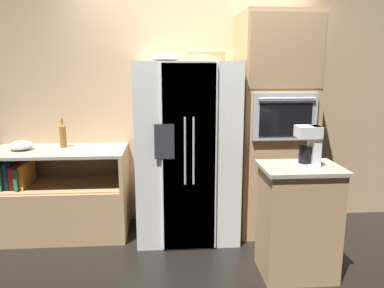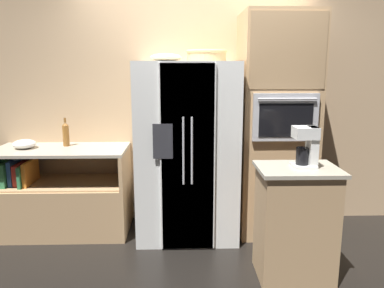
{
  "view_description": "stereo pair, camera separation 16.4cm",
  "coord_description": "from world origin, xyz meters",
  "px_view_note": "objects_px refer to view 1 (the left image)",
  "views": [
    {
      "loc": [
        -0.31,
        -3.61,
        1.69
      ],
      "look_at": [
        -0.05,
        -0.04,
        0.96
      ],
      "focal_mm": 35.0,
      "sensor_mm": 36.0,
      "label": 1
    },
    {
      "loc": [
        -0.15,
        -3.62,
        1.69
      ],
      "look_at": [
        -0.05,
        -0.04,
        0.96
      ],
      "focal_mm": 35.0,
      "sensor_mm": 36.0,
      "label": 2
    }
  ],
  "objects_px": {
    "fruit_bowl": "(166,57)",
    "coffee_maker": "(310,144)",
    "refrigerator": "(187,151)",
    "wicker_basket": "(206,55)",
    "wall_oven": "(274,125)",
    "mixing_bowl": "(21,146)",
    "bottle_tall": "(63,135)"
  },
  "relations": [
    {
      "from": "fruit_bowl",
      "to": "coffee_maker",
      "type": "xyz_separation_m",
      "value": [
        1.12,
        -0.84,
        -0.69
      ]
    },
    {
      "from": "refrigerator",
      "to": "wicker_basket",
      "type": "bearing_deg",
      "value": 15.2
    },
    {
      "from": "wall_oven",
      "to": "coffee_maker",
      "type": "height_order",
      "value": "wall_oven"
    },
    {
      "from": "mixing_bowl",
      "to": "coffee_maker",
      "type": "bearing_deg",
      "value": -20.19
    },
    {
      "from": "bottle_tall",
      "to": "mixing_bowl",
      "type": "bearing_deg",
      "value": -164.68
    },
    {
      "from": "fruit_bowl",
      "to": "coffee_maker",
      "type": "height_order",
      "value": "fruit_bowl"
    },
    {
      "from": "wall_oven",
      "to": "wicker_basket",
      "type": "relative_size",
      "value": 5.61
    },
    {
      "from": "refrigerator",
      "to": "wall_oven",
      "type": "bearing_deg",
      "value": 4.2
    },
    {
      "from": "wall_oven",
      "to": "bottle_tall",
      "type": "relative_size",
      "value": 7.48
    },
    {
      "from": "refrigerator",
      "to": "bottle_tall",
      "type": "bearing_deg",
      "value": 171.3
    },
    {
      "from": "coffee_maker",
      "to": "fruit_bowl",
      "type": "bearing_deg",
      "value": 143.02
    },
    {
      "from": "fruit_bowl",
      "to": "bottle_tall",
      "type": "xyz_separation_m",
      "value": [
        -1.06,
        0.21,
        -0.77
      ]
    },
    {
      "from": "mixing_bowl",
      "to": "wicker_basket",
      "type": "bearing_deg",
      "value": -1.04
    },
    {
      "from": "fruit_bowl",
      "to": "mixing_bowl",
      "type": "distance_m",
      "value": 1.68
    },
    {
      "from": "wall_oven",
      "to": "wicker_basket",
      "type": "bearing_deg",
      "value": -178.88
    },
    {
      "from": "wicker_basket",
      "to": "fruit_bowl",
      "type": "bearing_deg",
      "value": -170.09
    },
    {
      "from": "wall_oven",
      "to": "coffee_maker",
      "type": "distance_m",
      "value": 0.92
    },
    {
      "from": "refrigerator",
      "to": "bottle_tall",
      "type": "xyz_separation_m",
      "value": [
        -1.26,
        0.19,
        0.15
      ]
    },
    {
      "from": "bottle_tall",
      "to": "coffee_maker",
      "type": "relative_size",
      "value": 0.92
    },
    {
      "from": "refrigerator",
      "to": "fruit_bowl",
      "type": "xyz_separation_m",
      "value": [
        -0.2,
        -0.02,
        0.91
      ]
    },
    {
      "from": "bottle_tall",
      "to": "mixing_bowl",
      "type": "height_order",
      "value": "bottle_tall"
    },
    {
      "from": "wall_oven",
      "to": "refrigerator",
      "type": "bearing_deg",
      "value": -175.8
    },
    {
      "from": "coffee_maker",
      "to": "wicker_basket",
      "type": "bearing_deg",
      "value": 128.6
    },
    {
      "from": "mixing_bowl",
      "to": "coffee_maker",
      "type": "relative_size",
      "value": 0.7
    },
    {
      "from": "refrigerator",
      "to": "coffee_maker",
      "type": "bearing_deg",
      "value": -43.0
    },
    {
      "from": "refrigerator",
      "to": "coffee_maker",
      "type": "distance_m",
      "value": 1.28
    },
    {
      "from": "bottle_tall",
      "to": "wall_oven",
      "type": "bearing_deg",
      "value": -3.34
    },
    {
      "from": "wall_oven",
      "to": "mixing_bowl",
      "type": "relative_size",
      "value": 9.85
    },
    {
      "from": "bottle_tall",
      "to": "coffee_maker",
      "type": "xyz_separation_m",
      "value": [
        2.17,
        -1.05,
        0.08
      ]
    },
    {
      "from": "refrigerator",
      "to": "bottle_tall",
      "type": "distance_m",
      "value": 1.28
    },
    {
      "from": "bottle_tall",
      "to": "mixing_bowl",
      "type": "distance_m",
      "value": 0.41
    },
    {
      "from": "bottle_tall",
      "to": "refrigerator",
      "type": "bearing_deg",
      "value": -8.7
    }
  ]
}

